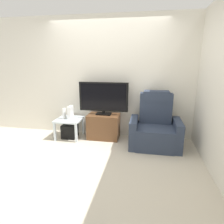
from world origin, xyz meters
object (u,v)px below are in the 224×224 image
side_table (69,122)px  subwoofer_box (70,131)px  tv_stand (104,126)px  book_upright (64,114)px  game_console (70,112)px  television (104,98)px  recliner_armchair (155,128)px

side_table → subwoofer_box: 0.22m
tv_stand → book_upright: size_ratio=2.95×
tv_stand → side_table: 0.77m
subwoofer_box → game_console: bearing=15.9°
tv_stand → television: 0.64m
side_table → game_console: bearing=15.9°
tv_stand → game_console: game_console is taller
tv_stand → recliner_armchair: 1.12m
tv_stand → side_table: tv_stand is taller
tv_stand → game_console: bearing=-172.6°
tv_stand → subwoofer_box: tv_stand is taller
tv_stand → game_console: 0.79m
subwoofer_box → book_upright: 0.41m
book_upright → subwoofer_box: bearing=11.3°
tv_stand → television: (-0.00, 0.02, 0.64)m
side_table → book_upright: size_ratio=2.35×
recliner_armchair → game_console: recliner_armchair is taller
subwoofer_box → game_console: (0.04, 0.01, 0.43)m
recliner_armchair → subwoofer_box: (-1.85, 0.09, -0.22)m
book_upright → tv_stand: bearing=8.3°
tv_stand → book_upright: bearing=-171.7°
recliner_armchair → side_table: size_ratio=2.00×
television → side_table: 0.93m
recliner_armchair → side_table: recliner_armchair is taller
side_table → subwoofer_box: side_table is taller
television → subwoofer_box: bearing=-170.7°
tv_stand → book_upright: 0.91m
book_upright → game_console: game_console is taller
recliner_armchair → book_upright: recliner_armchair is taller
television → recliner_armchair: television is taller
game_console → recliner_armchair: bearing=-3.2°
tv_stand → subwoofer_box: (-0.75, -0.10, -0.12)m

